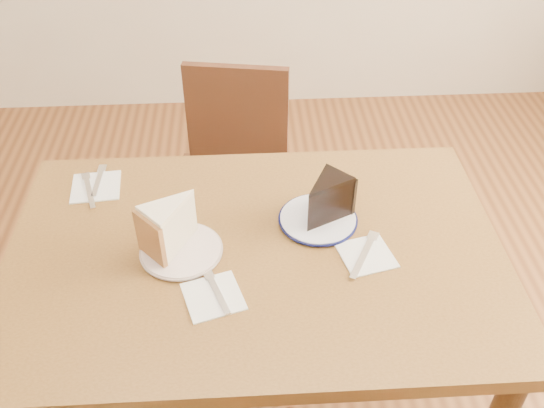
{
  "coord_description": "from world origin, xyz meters",
  "views": [
    {
      "loc": [
        -0.02,
        -1.05,
        1.77
      ],
      "look_at": [
        0.05,
        0.11,
        0.8
      ],
      "focal_mm": 40.0,
      "sensor_mm": 36.0,
      "label": 1
    }
  ],
  "objects": [
    {
      "name": "napkin_spare",
      "position": [
        -0.42,
        0.27,
        0.75
      ],
      "size": [
        0.14,
        0.14,
        0.0
      ],
      "primitive_type": "cube",
      "rotation": [
        0.0,
        0.0,
        0.09
      ],
      "color": "white",
      "rests_on": "table"
    },
    {
      "name": "plate_navy",
      "position": [
        0.16,
        0.09,
        0.76
      ],
      "size": [
        0.19,
        0.19,
        0.01
      ],
      "primitive_type": "cylinder",
      "color": "white",
      "rests_on": "table"
    },
    {
      "name": "knife_spare",
      "position": [
        -0.44,
        0.25,
        0.76
      ],
      "size": [
        0.06,
        0.16,
        0.0
      ],
      "primitive_type": "cube",
      "rotation": [
        0.0,
        0.0,
        0.3
      ],
      "color": "silver",
      "rests_on": "napkin_spare"
    },
    {
      "name": "fork_spare",
      "position": [
        -0.42,
        0.29,
        0.76
      ],
      "size": [
        0.02,
        0.14,
        0.0
      ],
      "primitive_type": "cube",
      "rotation": [
        0.0,
        0.0,
        -0.03
      ],
      "color": "silver",
      "rests_on": "napkin_spare"
    },
    {
      "name": "napkin_cream",
      "position": [
        -0.1,
        -0.15,
        0.75
      ],
      "size": [
        0.15,
        0.15,
        0.0
      ],
      "primitive_type": "cube",
      "rotation": [
        0.0,
        0.0,
        0.3
      ],
      "color": "white",
      "rests_on": "table"
    },
    {
      "name": "carrot_cake",
      "position": [
        -0.19,
        0.02,
        0.82
      ],
      "size": [
        0.16,
        0.16,
        0.11
      ],
      "primitive_type": null,
      "rotation": [
        0.0,
        0.0,
        -0.83
      ],
      "color": "beige",
      "rests_on": "plate_cream"
    },
    {
      "name": "chair_far",
      "position": [
        -0.06,
        0.63,
        0.47
      ],
      "size": [
        0.48,
        0.48,
        0.85
      ],
      "rotation": [
        0.0,
        0.0,
        2.97
      ],
      "color": "#361B10",
      "rests_on": "ground"
    },
    {
      "name": "chocolate_cake",
      "position": [
        0.17,
        0.09,
        0.81
      ],
      "size": [
        0.15,
        0.15,
        0.1
      ],
      "primitive_type": null,
      "rotation": [
        0.0,
        0.0,
        2.36
      ],
      "color": "black",
      "rests_on": "plate_navy"
    },
    {
      "name": "knife_navy",
      "position": [
        0.26,
        -0.04,
        0.76
      ],
      "size": [
        0.09,
        0.16,
        0.0
      ],
      "primitive_type": "cube",
      "rotation": [
        0.0,
        0.0,
        -0.49
      ],
      "color": "silver",
      "rests_on": "napkin_navy"
    },
    {
      "name": "table",
      "position": [
        0.0,
        0.0,
        0.65
      ],
      "size": [
        1.2,
        0.8,
        0.75
      ],
      "color": "#533516",
      "rests_on": "ground"
    },
    {
      "name": "fork_cream",
      "position": [
        -0.09,
        -0.14,
        0.76
      ],
      "size": [
        0.06,
        0.14,
        0.0
      ],
      "primitive_type": "cube",
      "rotation": [
        0.0,
        0.0,
        0.36
      ],
      "color": "silver",
      "rests_on": "napkin_cream"
    },
    {
      "name": "napkin_navy",
      "position": [
        0.26,
        -0.04,
        0.75
      ],
      "size": [
        0.14,
        0.14,
        0.0
      ],
      "primitive_type": "cube",
      "rotation": [
        0.0,
        0.0,
        0.24
      ],
      "color": "white",
      "rests_on": "table"
    },
    {
      "name": "plate_cream",
      "position": [
        -0.18,
        -0.0,
        0.76
      ],
      "size": [
        0.19,
        0.19,
        0.01
      ],
      "primitive_type": "cylinder",
      "color": "silver",
      "rests_on": "table"
    }
  ]
}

